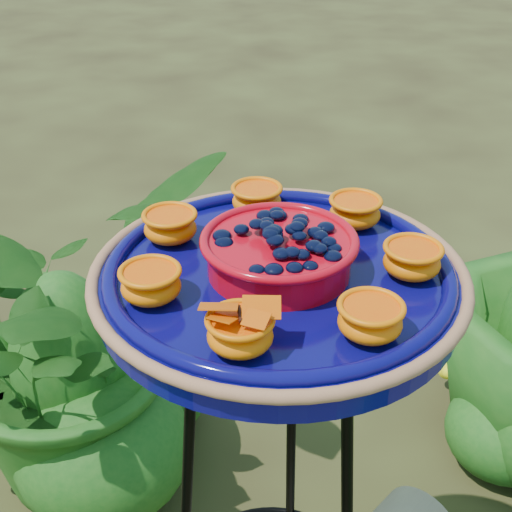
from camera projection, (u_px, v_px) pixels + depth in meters
name	position (u px, v px, depth m)	size (l,w,h in m)	color
tripod_stand	(275.00, 490.00, 1.11)	(0.39, 0.39, 0.91)	black
feeder_dish	(279.00, 273.00, 0.91)	(0.55, 0.55, 0.11)	#080752
shrub_back_left	(64.00, 333.00, 1.69)	(0.75, 0.65, 0.83)	#195215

